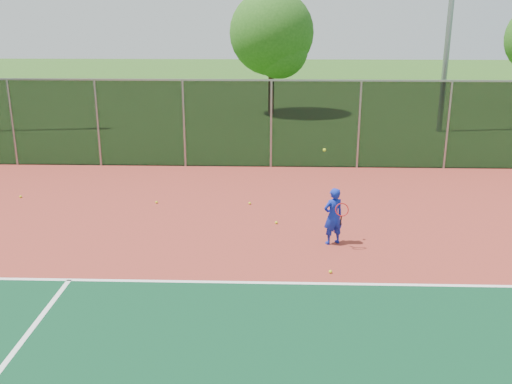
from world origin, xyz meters
TOP-DOWN VIEW (x-y plane):
  - ground at (0.00, 0.00)m, footprint 120.00×120.00m
  - court_apron at (0.00, 2.00)m, footprint 30.00×20.00m
  - fence_back at (0.00, 12.00)m, footprint 30.00×0.06m
  - tennis_player at (-1.51, 5.11)m, footprint 0.59×0.66m
  - practice_ball_0 at (-2.81, 6.36)m, footprint 0.07×0.07m
  - practice_ball_1 at (-1.70, 3.50)m, footprint 0.07×0.07m
  - practice_ball_2 at (-6.20, 7.88)m, footprint 0.07×0.07m
  - practice_ball_3 at (-1.15, 6.94)m, footprint 0.07×0.07m
  - practice_ball_4 at (-3.56, 7.88)m, footprint 0.07×0.07m
  - practice_ball_5 at (-10.27, 8.26)m, footprint 0.07×0.07m
  - tree_back_left at (-2.98, 22.89)m, footprint 4.32×4.32m

SIDE VIEW (x-z plane):
  - ground at x=0.00m, z-range 0.00..0.00m
  - court_apron at x=0.00m, z-range 0.00..0.02m
  - practice_ball_0 at x=-2.81m, z-range 0.02..0.09m
  - practice_ball_1 at x=-1.70m, z-range 0.02..0.09m
  - practice_ball_2 at x=-6.20m, z-range 0.02..0.09m
  - practice_ball_3 at x=-1.15m, z-range 0.02..0.09m
  - practice_ball_4 at x=-3.56m, z-range 0.02..0.09m
  - practice_ball_5 at x=-10.27m, z-range 0.02..0.09m
  - tennis_player at x=-1.51m, z-range -0.43..1.83m
  - fence_back at x=0.00m, z-range 0.05..3.08m
  - tree_back_left at x=-2.98m, z-range 0.81..7.15m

